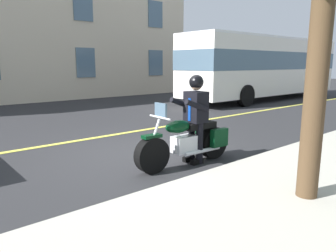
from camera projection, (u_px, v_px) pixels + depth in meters
ground_plane at (141, 153)px, 7.00m from camera, size 80.00×80.00×0.00m
lane_center_stripe at (98, 137)px, 8.50m from camera, size 60.00×0.16×0.01m
motorcycle_main at (188, 142)px, 6.19m from camera, size 2.22×0.65×1.26m
rider_main at (195, 111)px, 6.19m from camera, size 0.64×0.56×1.74m
bus_near at (265, 65)px, 17.28m from camera, size 11.05×2.70×3.30m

